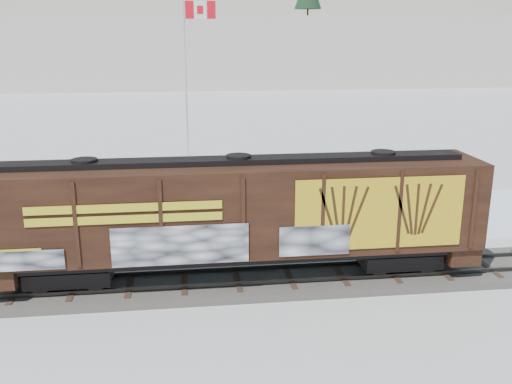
{
  "coord_description": "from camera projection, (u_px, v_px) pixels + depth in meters",
  "views": [
    {
      "loc": [
        -1.82,
        -19.95,
        9.26
      ],
      "look_at": [
        1.11,
        3.0,
        2.8
      ],
      "focal_mm": 40.0,
      "sensor_mm": 36.0,
      "label": 1
    }
  ],
  "objects": [
    {
      "name": "ground",
      "position": [
        237.0,
        284.0,
        21.77
      ],
      "size": [
        500.0,
        500.0,
        0.0
      ],
      "primitive_type": "plane",
      "color": "white",
      "rests_on": "ground"
    },
    {
      "name": "rail_track",
      "position": [
        237.0,
        281.0,
        21.73
      ],
      "size": [
        50.0,
        3.4,
        0.43
      ],
      "color": "#59544C",
      "rests_on": "ground"
    },
    {
      "name": "parking_strip",
      "position": [
        223.0,
        222.0,
        28.93
      ],
      "size": [
        40.0,
        8.0,
        0.03
      ],
      "primitive_type": "cube",
      "color": "white",
      "rests_on": "ground"
    },
    {
      "name": "hillside",
      "position": [
        187.0,
        13.0,
        151.45
      ],
      "size": [
        360.0,
        110.0,
        93.0
      ],
      "color": "white",
      "rests_on": "ground"
    },
    {
      "name": "hopper_railcar",
      "position": [
        239.0,
        211.0,
        20.99
      ],
      "size": [
        17.96,
        3.06,
        4.51
      ],
      "color": "black",
      "rests_on": "rail_track"
    },
    {
      "name": "flagpole",
      "position": [
        189.0,
        121.0,
        34.34
      ],
      "size": [
        2.3,
        0.9,
        11.25
      ],
      "color": "silver",
      "rests_on": "ground"
    },
    {
      "name": "car_silver",
      "position": [
        65.0,
        213.0,
        27.52
      ],
      "size": [
        5.26,
        2.62,
        1.72
      ],
      "primitive_type": "imported",
      "rotation": [
        0.0,
        0.0,
        1.45
      ],
      "color": "#9D9FA4",
      "rests_on": "parking_strip"
    },
    {
      "name": "car_white",
      "position": [
        219.0,
        216.0,
        27.41
      ],
      "size": [
        4.7,
        1.93,
        1.52
      ],
      "primitive_type": "imported",
      "rotation": [
        0.0,
        0.0,
        1.64
      ],
      "color": "white",
      "rests_on": "parking_strip"
    },
    {
      "name": "car_dark",
      "position": [
        423.0,
        203.0,
        29.7
      ],
      "size": [
        5.04,
        2.6,
        1.4
      ],
      "primitive_type": "imported",
      "rotation": [
        0.0,
        0.0,
        1.43
      ],
      "color": "black",
      "rests_on": "parking_strip"
    }
  ]
}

